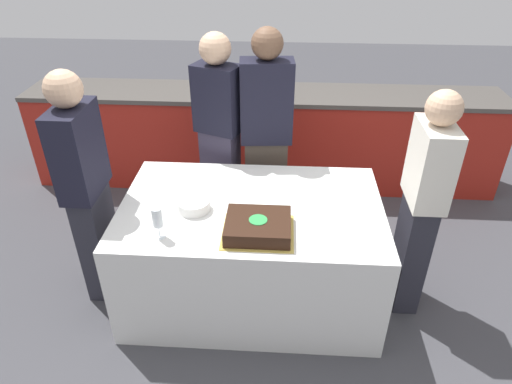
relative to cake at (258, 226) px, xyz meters
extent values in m
plane|color=#424247|center=(-0.06, 0.28, -0.80)|extent=(14.00, 14.00, 0.00)
cube|color=#A82319|center=(-0.06, 1.89, -0.36)|extent=(4.40, 0.55, 0.88)
cube|color=#4C4742|center=(-0.06, 1.89, 0.10)|extent=(4.40, 0.58, 0.04)
cube|color=silver|center=(-0.06, 0.28, -0.42)|extent=(1.68, 1.06, 0.75)
cube|color=gold|center=(0.00, 0.00, -0.04)|extent=(0.42, 0.36, 0.00)
cube|color=black|center=(0.00, 0.00, 0.00)|extent=(0.38, 0.32, 0.09)
cylinder|color=green|center=(0.00, 0.00, 0.05)|extent=(0.11, 0.11, 0.00)
cylinder|color=white|center=(-0.42, 0.21, -0.01)|extent=(0.20, 0.20, 0.07)
cylinder|color=white|center=(-0.56, -0.07, -0.04)|extent=(0.07, 0.07, 0.00)
cylinder|color=white|center=(-0.56, -0.07, 0.00)|extent=(0.01, 0.01, 0.08)
cylinder|color=white|center=(-0.56, -0.07, 0.09)|extent=(0.06, 0.06, 0.12)
cylinder|color=white|center=(-0.04, 0.31, -0.04)|extent=(0.19, 0.19, 0.00)
cylinder|color=white|center=(0.29, 0.29, -0.04)|extent=(0.19, 0.19, 0.00)
cube|color=#4C4238|center=(0.00, 1.03, -0.37)|extent=(0.34, 0.19, 0.85)
cube|color=black|center=(0.00, 1.03, 0.36)|extent=(0.40, 0.23, 0.61)
sphere|color=brown|center=(0.00, 1.03, 0.78)|extent=(0.22, 0.22, 0.22)
cube|color=#282833|center=(-1.12, 0.28, -0.39)|extent=(0.16, 0.33, 0.82)
cube|color=black|center=(-1.12, 0.28, 0.30)|extent=(0.20, 0.39, 0.57)
sphere|color=#D8AD89|center=(-1.12, 0.28, 0.70)|extent=(0.22, 0.22, 0.22)
cube|color=#282833|center=(1.00, 0.28, -0.38)|extent=(0.16, 0.30, 0.84)
cube|color=silver|center=(1.00, 0.28, 0.29)|extent=(0.20, 0.36, 0.50)
sphere|color=#D8AD89|center=(1.00, 0.28, 0.64)|extent=(0.20, 0.20, 0.20)
cube|color=#383347|center=(-0.36, 1.03, -0.34)|extent=(0.32, 0.25, 0.92)
cube|color=black|center=(-0.36, 1.03, 0.37)|extent=(0.38, 0.31, 0.50)
sphere|color=#D8AD89|center=(-0.36, 1.03, 0.74)|extent=(0.23, 0.23, 0.23)
camera|label=1|loc=(0.12, -2.12, 1.59)|focal=32.00mm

